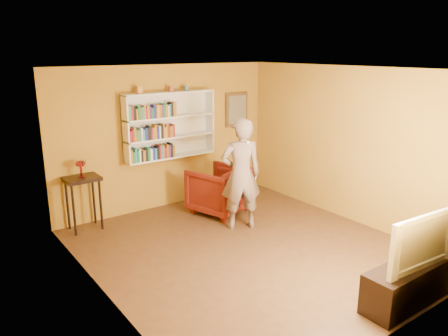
{
  "coord_description": "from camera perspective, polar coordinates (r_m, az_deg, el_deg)",
  "views": [
    {
      "loc": [
        -3.92,
        -4.73,
        2.98
      ],
      "look_at": [
        0.08,
        0.75,
        1.12
      ],
      "focal_mm": 35.0,
      "sensor_mm": 36.0,
      "label": 1
    }
  ],
  "objects": [
    {
      "name": "armchair",
      "position": [
        8.13,
        -0.65,
        -2.87
      ],
      "size": [
        1.17,
        1.19,
        0.87
      ],
      "primitive_type": "imported",
      "rotation": [
        0.0,
        0.0,
        3.44
      ],
      "color": "#490805",
      "rests_on": "ground"
    },
    {
      "name": "framed_painting",
      "position": [
        9.17,
        1.67,
        7.66
      ],
      "size": [
        0.55,
        0.05,
        0.7
      ],
      "color": "#573519",
      "rests_on": "room_shell"
    },
    {
      "name": "books_row_lower",
      "position": [
        8.07,
        -9.36,
        1.91
      ],
      "size": [
        0.88,
        0.19,
        0.27
      ],
      "color": "#A46A20",
      "rests_on": "bookshelf"
    },
    {
      "name": "tv_cabinet",
      "position": [
        5.87,
        23.07,
        -13.66
      ],
      "size": [
        1.4,
        0.42,
        0.5
      ],
      "primitive_type": "cube",
      "color": "black",
      "rests_on": "ground"
    },
    {
      "name": "bookshelf",
      "position": [
        8.26,
        -7.26,
        5.59
      ],
      "size": [
        1.8,
        0.29,
        1.23
      ],
      "color": "white",
      "rests_on": "room_shell"
    },
    {
      "name": "books_row_middle",
      "position": [
        8.0,
        -9.41,
        4.56
      ],
      "size": [
        0.89,
        0.19,
        0.27
      ],
      "color": "maroon",
      "rests_on": "bookshelf"
    },
    {
      "name": "console_table",
      "position": [
        7.63,
        -18.0,
        -2.27
      ],
      "size": [
        0.57,
        0.43,
        0.92
      ],
      "color": "black",
      "rests_on": "ground"
    },
    {
      "name": "ornament_centre",
      "position": [
        8.14,
        -6.97,
        10.21
      ],
      "size": [
        0.07,
        0.07,
        0.1
      ],
      "primitive_type": "cube",
      "color": "#A64337",
      "rests_on": "bookshelf"
    },
    {
      "name": "ruby_lustre",
      "position": [
        7.54,
        -18.23,
        0.35
      ],
      "size": [
        0.17,
        0.17,
        0.28
      ],
      "color": "maroon",
      "rests_on": "console_table"
    },
    {
      "name": "room_shell",
      "position": [
        6.44,
        3.39,
        -2.4
      ],
      "size": [
        5.3,
        5.8,
        2.88
      ],
      "color": "#442A16",
      "rests_on": "ground"
    },
    {
      "name": "books_row_upper",
      "position": [
        7.94,
        -9.43,
        7.27
      ],
      "size": [
        0.94,
        0.19,
        0.26
      ],
      "color": "#1B7B3F",
      "rests_on": "bookshelf"
    },
    {
      "name": "ornament_left",
      "position": [
        7.85,
        -11.03,
        9.95
      ],
      "size": [
        0.09,
        0.09,
        0.12
      ],
      "primitive_type": "cube",
      "color": "#C47F38",
      "rests_on": "bookshelf"
    },
    {
      "name": "television",
      "position": [
        5.63,
        23.7,
        -8.42
      ],
      "size": [
        1.17,
        0.24,
        0.67
      ],
      "primitive_type": "imported",
      "rotation": [
        0.0,
        0.0,
        -0.07
      ],
      "color": "black",
      "rests_on": "tv_cabinet"
    },
    {
      "name": "ornament_right",
      "position": [
        8.3,
        -5.0,
        10.35
      ],
      "size": [
        0.07,
        0.07,
        0.1
      ],
      "primitive_type": "cube",
      "color": "slate",
      "rests_on": "bookshelf"
    },
    {
      "name": "game_remote",
      "position": [
        6.88,
        2.8,
        3.49
      ],
      "size": [
        0.04,
        0.15,
        0.04
      ],
      "primitive_type": "cube",
      "color": "silver",
      "rests_on": "person"
    },
    {
      "name": "person",
      "position": [
        7.28,
        2.21,
        -0.85
      ],
      "size": [
        0.81,
        0.68,
        1.89
      ],
      "primitive_type": "imported",
      "rotation": [
        0.0,
        0.0,
        2.75
      ],
      "color": "#715D53",
      "rests_on": "ground"
    }
  ]
}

